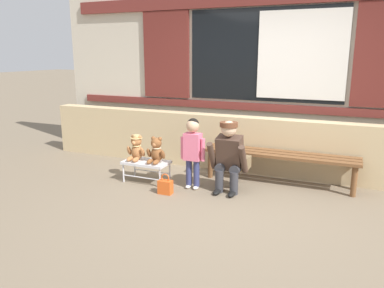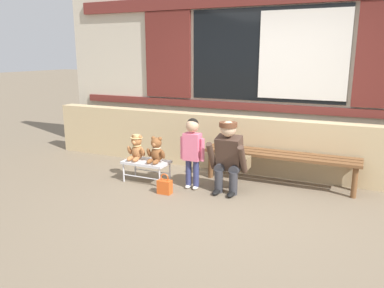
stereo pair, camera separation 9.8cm
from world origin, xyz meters
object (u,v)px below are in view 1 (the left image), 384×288
Objects in this scene: wooden_bench_long at (280,158)px; child_standing at (193,146)px; teddy_bear_plain at (156,151)px; teddy_bear_with_hat at (136,148)px; small_display_bench at (146,163)px; adult_crouching at (230,156)px; handbag_on_ground at (165,187)px.

child_standing is at bearing -147.00° from wooden_bench_long.
child_standing is at bearing 0.13° from teddy_bear_plain.
small_display_bench is at bearing -0.77° from teddy_bear_with_hat.
small_display_bench is at bearing -175.65° from adult_crouching.
small_display_bench is 0.25m from teddy_bear_plain.
teddy_bear_with_hat and teddy_bear_plain have the same top height.
small_display_bench is at bearing -179.78° from child_standing.
wooden_bench_long is 2.21× the size of adult_crouching.
teddy_bear_plain reaches higher than wooden_bench_long.
teddy_bear_plain is 0.57m from child_standing.
child_standing reaches higher than teddy_bear_with_hat.
child_standing reaches higher than handbag_on_ground.
handbag_on_ground is at bearing -27.65° from teddy_bear_with_hat.
child_standing reaches higher than teddy_bear_plain.
handbag_on_ground is at bearing -34.98° from small_display_bench.
teddy_bear_plain is at bearing -179.87° from child_standing.
child_standing reaches higher than wooden_bench_long.
wooden_bench_long is 1.24m from child_standing.
teddy_bear_plain reaches higher than handbag_on_ground.
child_standing is (-1.03, -0.67, 0.22)m from wooden_bench_long.
teddy_bear_with_hat is 1.00× the size of teddy_bear_plain.
small_display_bench is 0.26m from teddy_bear_with_hat.
adult_crouching is at bearing 29.63° from handbag_on_ground.
handbag_on_ground is (-0.73, -0.42, -0.38)m from adult_crouching.
adult_crouching is at bearing 4.94° from teddy_bear_plain.
adult_crouching is at bearing 3.75° from teddy_bear_with_hat.
child_standing reaches higher than adult_crouching.
small_display_bench is 0.67× the size of child_standing.
small_display_bench is 0.67× the size of adult_crouching.
small_display_bench is 0.78m from child_standing.
child_standing is at bearing 0.22° from small_display_bench.
handbag_on_ground is at bearing -150.37° from adult_crouching.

